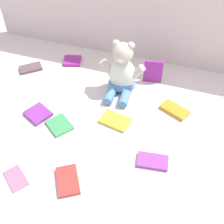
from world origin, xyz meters
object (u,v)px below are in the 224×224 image
at_px(book_case_7, 16,178).
at_px(book_case_8, 115,121).
at_px(book_case_2, 38,114).
at_px(book_case_0, 68,181).
at_px(book_case_4, 153,161).
at_px(book_case_5, 153,72).
at_px(teddy_bear, 122,73).
at_px(book_case_6, 59,125).
at_px(book_case_3, 72,61).
at_px(book_case_1, 175,110).
at_px(book_case_9, 31,68).

distance_m(book_case_7, book_case_8, 0.50).
xyz_separation_m(book_case_2, book_case_8, (0.37, 0.07, -0.00)).
height_order(book_case_0, book_case_4, book_case_0).
bearing_deg(book_case_5, teddy_bear, -150.22).
bearing_deg(book_case_6, book_case_3, -127.05).
bearing_deg(book_case_6, book_case_8, 150.05).
height_order(book_case_1, book_case_9, book_case_1).
relative_size(book_case_1, book_case_5, 1.05).
bearing_deg(teddy_bear, book_case_2, -139.96).
relative_size(book_case_4, book_case_8, 0.93).
height_order(teddy_bear, book_case_4, teddy_bear).
height_order(book_case_3, book_case_5, book_case_5).
bearing_deg(book_case_5, book_case_0, -113.96).
height_order(book_case_2, book_case_8, book_case_2).
bearing_deg(book_case_5, book_case_2, -147.63).
bearing_deg(book_case_8, book_case_4, -117.26).
xyz_separation_m(book_case_2, book_case_3, (-0.02, 0.45, 0.00)).
relative_size(book_case_3, book_case_5, 0.76).
xyz_separation_m(book_case_5, book_case_6, (-0.34, -0.45, -0.06)).
bearing_deg(book_case_3, book_case_7, -98.16).
bearing_deg(book_case_9, book_case_0, -0.48).
relative_size(book_case_5, book_case_7, 1.15).
distance_m(book_case_5, book_case_7, 0.85).
height_order(book_case_0, book_case_6, book_case_0).
xyz_separation_m(book_case_5, book_case_8, (-0.10, -0.35, -0.06)).
bearing_deg(book_case_1, book_case_0, 171.65).
distance_m(book_case_6, book_case_7, 0.31).
height_order(book_case_1, book_case_7, book_case_1).
bearing_deg(book_case_9, teddy_bear, 49.29).
distance_m(book_case_4, book_case_7, 0.56).
relative_size(teddy_bear, book_case_0, 2.14).
distance_m(book_case_0, book_case_7, 0.21).
relative_size(book_case_1, book_case_9, 1.10).
relative_size(book_case_5, book_case_9, 1.05).
bearing_deg(book_case_8, book_case_0, 178.19).
height_order(book_case_3, book_case_4, book_case_3).
bearing_deg(book_case_8, book_case_7, 156.29).
relative_size(book_case_6, book_case_7, 1.03).
bearing_deg(book_case_0, book_case_4, 1.49).
distance_m(book_case_6, book_case_8, 0.26).
distance_m(teddy_bear, book_case_1, 0.32).
distance_m(teddy_bear, book_case_8, 0.25).
distance_m(book_case_3, book_case_8, 0.53).
bearing_deg(book_case_3, book_case_5, -18.42).
xyz_separation_m(book_case_1, book_case_7, (-0.54, -0.57, -0.00)).
bearing_deg(book_case_9, book_case_3, 84.48).
bearing_deg(teddy_bear, book_case_1, -17.54).
height_order(book_case_4, book_case_5, book_case_5).
height_order(book_case_4, book_case_8, same).
relative_size(book_case_4, book_case_9, 1.04).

